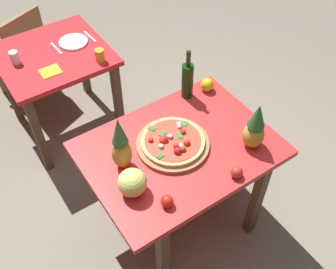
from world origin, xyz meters
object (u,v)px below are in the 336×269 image
(tomato_at_corner, at_px, (237,172))
(background_table, at_px, (56,68))
(pizza, at_px, (173,141))
(knife_utensil, at_px, (90,37))
(fork_utensil, at_px, (56,48))
(display_table, at_px, (179,159))
(drinking_glass_juice, at_px, (100,55))
(dinner_plate, at_px, (73,42))
(tomato_near_board, at_px, (167,201))
(drinking_glass_water, at_px, (15,57))
(pineapple_right, at_px, (121,146))
(wine_bottle, at_px, (187,80))
(napkin_folded, at_px, (50,71))
(bell_pepper, at_px, (207,85))
(pizza_board, at_px, (173,144))
(melon, at_px, (132,183))
(pineapple_left, at_px, (255,128))
(dining_chair, at_px, (21,50))

(tomato_at_corner, bearing_deg, background_table, 103.59)
(pizza, distance_m, knife_utensil, 1.29)
(fork_utensil, bearing_deg, display_table, -83.95)
(background_table, distance_m, drinking_glass_juice, 0.43)
(pizza, height_order, knife_utensil, pizza)
(dinner_plate, distance_m, knife_utensil, 0.14)
(tomato_near_board, xyz_separation_m, dinner_plate, (0.21, 1.60, -0.03))
(display_table, bearing_deg, drinking_glass_water, 111.39)
(tomato_at_corner, distance_m, fork_utensil, 1.69)
(pineapple_right, bearing_deg, display_table, -11.62)
(pineapple_right, height_order, tomato_near_board, pineapple_right)
(tomato_at_corner, bearing_deg, wine_bottle, 76.53)
(background_table, bearing_deg, drinking_glass_juice, -48.35)
(knife_utensil, xyz_separation_m, napkin_folded, (-0.42, -0.23, -0.00))
(tomato_at_corner, relative_size, drinking_glass_juice, 0.73)
(bell_pepper, bearing_deg, tomato_at_corner, -115.17)
(wine_bottle, bearing_deg, background_table, 120.64)
(pizza_board, bearing_deg, display_table, -51.03)
(melon, height_order, tomato_at_corner, melon)
(background_table, height_order, pizza, pizza)
(pineapple_right, height_order, bell_pepper, pineapple_right)
(pizza, relative_size, tomato_at_corner, 5.36)
(pizza_board, relative_size, drinking_glass_juice, 4.47)
(bell_pepper, bearing_deg, background_table, 125.77)
(pineapple_left, xyz_separation_m, napkin_folded, (-0.71, 1.30, -0.14))
(tomato_at_corner, bearing_deg, drinking_glass_juice, 95.84)
(display_table, bearing_deg, fork_utensil, 98.96)
(dining_chair, relative_size, pizza_board, 1.98)
(dinner_plate, bearing_deg, pineapple_left, -74.49)
(melon, bearing_deg, wine_bottle, 33.89)
(background_table, xyz_separation_m, pizza, (0.23, -1.26, 0.18))
(background_table, bearing_deg, tomato_at_corner, -76.41)
(display_table, relative_size, pizza_board, 2.58)
(display_table, distance_m, tomato_at_corner, 0.40)
(dining_chair, xyz_separation_m, tomato_near_board, (0.07, -2.19, 0.33))
(bell_pepper, xyz_separation_m, fork_utensil, (-0.65, 1.00, -0.04))
(dinner_plate, bearing_deg, melon, -102.42)
(wine_bottle, relative_size, tomato_near_board, 5.12)
(fork_utensil, xyz_separation_m, napkin_folded, (-0.14, -0.23, -0.00))
(pizza, relative_size, wine_bottle, 1.07)
(display_table, distance_m, napkin_folded, 1.14)
(pizza, xyz_separation_m, tomato_at_corner, (0.16, -0.37, -0.01))
(pineapple_left, bearing_deg, background_table, 112.27)
(drinking_glass_juice, distance_m, drinking_glass_water, 0.61)
(display_table, bearing_deg, wine_bottle, 48.83)
(fork_utensil, height_order, napkin_folded, fork_utensil)
(wine_bottle, bearing_deg, pineapple_left, -84.07)
(wine_bottle, distance_m, pineapple_left, 0.57)
(drinking_glass_water, bearing_deg, napkin_folded, -54.95)
(wine_bottle, relative_size, bell_pepper, 3.63)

